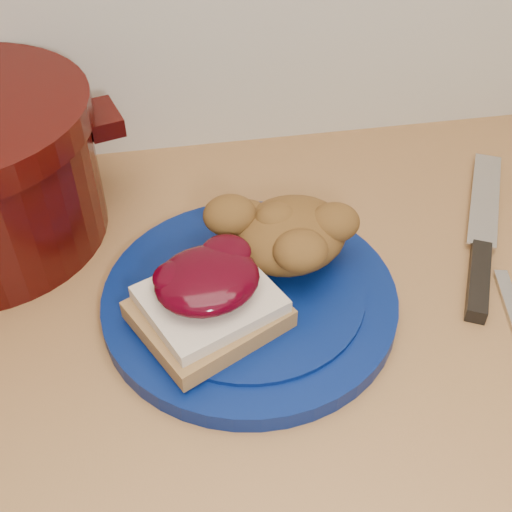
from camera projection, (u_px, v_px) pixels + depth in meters
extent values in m
cube|color=beige|center=(289.00, 501.00, 1.00)|extent=(4.00, 0.60, 0.86)
cylinder|color=#061755|center=(250.00, 299.00, 0.66)|extent=(0.39, 0.39, 0.02)
cube|color=olive|center=(208.00, 314.00, 0.61)|extent=(0.16, 0.16, 0.02)
cube|color=beige|center=(210.00, 299.00, 0.60)|extent=(0.15, 0.14, 0.01)
ellipsoid|color=#33010C|center=(207.00, 280.00, 0.59)|extent=(0.13, 0.12, 0.03)
ellipsoid|color=brown|center=(290.00, 235.00, 0.66)|extent=(0.15, 0.14, 0.06)
cube|color=black|center=(479.00, 280.00, 0.68)|extent=(0.07, 0.11, 0.02)
cube|color=silver|center=(485.00, 197.00, 0.78)|extent=(0.11, 0.18, 0.00)
cube|color=#310704|center=(102.00, 119.00, 0.72)|extent=(0.05, 0.07, 0.02)
cylinder|color=black|center=(11.00, 173.00, 0.74)|extent=(0.07, 0.07, 0.11)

